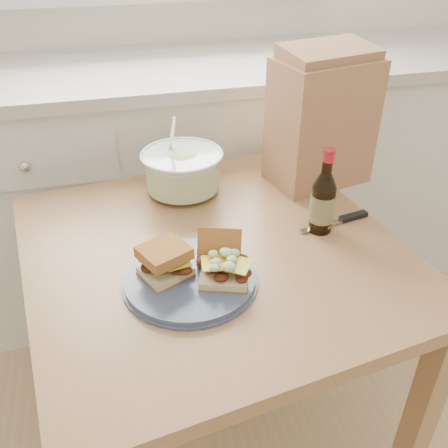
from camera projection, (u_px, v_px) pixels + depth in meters
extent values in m
cube|color=silver|center=(177.00, 186.00, 2.01)|extent=(2.40, 0.60, 0.90)
cube|color=silver|center=(171.00, 69.00, 1.76)|extent=(2.50, 0.64, 0.04)
cube|color=#A8774F|center=(214.00, 254.00, 1.20)|extent=(0.98, 0.98, 0.04)
cube|color=#A8774F|center=(418.00, 422.00, 1.23)|extent=(0.07, 0.07, 0.68)
cube|color=#A8774F|center=(57.00, 307.00, 1.57)|extent=(0.07, 0.07, 0.68)
cube|color=#A8774F|center=(274.00, 251.00, 1.82)|extent=(0.07, 0.07, 0.68)
cylinder|color=#414D69|center=(190.00, 279.00, 1.08)|extent=(0.28, 0.28, 0.02)
cube|color=beige|center=(166.00, 271.00, 1.07)|extent=(0.12, 0.12, 0.02)
cube|color=gold|center=(165.00, 260.00, 1.06)|extent=(0.08, 0.08, 0.00)
cube|color=#A96C2C|center=(164.00, 253.00, 1.05)|extent=(0.12, 0.12, 0.03)
cube|color=beige|center=(224.00, 275.00, 1.06)|extent=(0.13, 0.12, 0.02)
cube|color=gold|center=(224.00, 263.00, 1.04)|extent=(0.08, 0.08, 0.00)
cube|color=#A96C2C|center=(219.00, 248.00, 1.09)|extent=(0.11, 0.09, 0.09)
cone|color=silver|center=(183.00, 173.00, 1.39)|extent=(0.22, 0.22, 0.12)
cylinder|color=silver|center=(183.00, 175.00, 1.39)|extent=(0.20, 0.20, 0.08)
torus|color=silver|center=(182.00, 154.00, 1.36)|extent=(0.23, 0.23, 0.01)
cylinder|color=silver|center=(171.00, 138.00, 1.36)|extent=(0.02, 0.09, 0.15)
cylinder|color=black|center=(322.00, 209.00, 1.22)|extent=(0.06, 0.06, 0.12)
cone|color=black|center=(326.00, 180.00, 1.18)|extent=(0.06, 0.06, 0.04)
cylinder|color=black|center=(328.00, 163.00, 1.16)|extent=(0.02, 0.02, 0.05)
cylinder|color=#B11722|center=(328.00, 157.00, 1.15)|extent=(0.03, 0.03, 0.02)
cylinder|color=maroon|center=(329.00, 151.00, 1.14)|extent=(0.03, 0.03, 0.01)
cylinder|color=#2F391C|center=(322.00, 207.00, 1.22)|extent=(0.06, 0.06, 0.07)
cube|color=silver|center=(324.00, 225.00, 1.27)|extent=(0.14, 0.04, 0.00)
cube|color=black|center=(353.00, 216.00, 1.30)|extent=(0.08, 0.03, 0.01)
cube|color=#AD7953|center=(321.00, 123.00, 1.39)|extent=(0.30, 0.23, 0.35)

